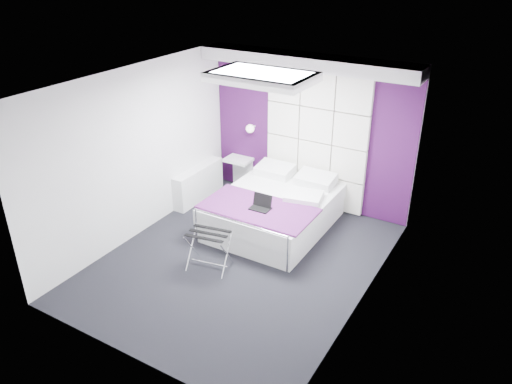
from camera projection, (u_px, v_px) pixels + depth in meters
floor at (240, 261)px, 7.20m from camera, size 4.40×4.40×0.00m
ceiling at (238, 82)px, 6.05m from camera, size 4.40×4.40×0.00m
wall_back at (309, 131)px, 8.32m from camera, size 3.60×0.00×3.60m
wall_left at (137, 153)px, 7.44m from camera, size 0.00×4.40×4.40m
wall_right at (370, 212)px, 5.81m from camera, size 0.00×4.40×4.40m
accent_wall at (309, 132)px, 8.32m from camera, size 3.58×0.02×2.58m
soffit at (306, 61)px, 7.60m from camera, size 3.58×0.50×0.20m
headboard at (316, 141)px, 8.27m from camera, size 1.80×0.08×2.30m
skylight at (262, 76)px, 6.53m from camera, size 1.36×0.86×0.12m
wall_lamp at (251, 128)px, 8.73m from camera, size 0.15×0.15×0.15m
radiator at (199, 183)px, 8.84m from camera, size 0.22×1.20×0.60m
bed at (274, 210)px, 7.95m from camera, size 1.70×2.06×0.72m
nightstand at (239, 160)px, 9.09m from camera, size 0.48×0.37×0.05m
luggage_rack at (209, 250)px, 6.95m from camera, size 0.56×0.42×0.56m
laptop at (261, 205)px, 7.39m from camera, size 0.30×0.21×0.22m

